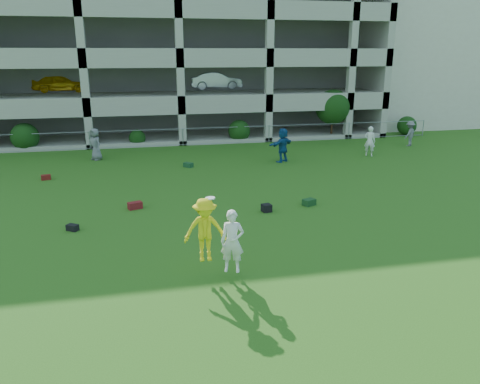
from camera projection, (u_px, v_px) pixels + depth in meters
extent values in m
plane|color=#235114|center=(247.00, 267.00, 13.76)|extent=(100.00, 100.00, 0.00)
cube|color=beige|center=(420.00, 64.00, 43.22)|extent=(16.00, 14.00, 10.00)
imported|color=slate|center=(96.00, 144.00, 27.17)|extent=(1.01, 1.08, 1.85)
imported|color=navy|center=(283.00, 145.00, 26.66)|extent=(1.83, 1.46, 1.95)
imported|color=white|center=(370.00, 141.00, 28.21)|extent=(0.79, 0.73, 1.81)
imported|color=slate|center=(410.00, 134.00, 31.28)|extent=(1.24, 1.09, 1.66)
cube|color=#56150E|center=(135.00, 205.00, 18.83)|extent=(0.62, 0.46, 0.28)
cube|color=black|center=(72.00, 228.00, 16.54)|extent=(0.47, 0.44, 0.22)
cube|color=#143816|center=(309.00, 202.00, 19.27)|extent=(0.60, 0.52, 0.26)
cube|color=black|center=(266.00, 208.00, 18.49)|extent=(0.41, 0.41, 0.30)
cube|color=#52160E|center=(46.00, 177.00, 23.13)|extent=(0.49, 0.35, 0.24)
cube|color=#143818|center=(188.00, 165.00, 25.64)|extent=(0.56, 0.57, 0.25)
imported|color=yellow|center=(205.00, 230.00, 12.79)|extent=(1.18, 0.70, 1.80)
imported|color=silver|center=(232.00, 241.00, 12.83)|extent=(0.75, 0.60, 1.78)
cylinder|color=white|center=(210.00, 198.00, 12.63)|extent=(0.27, 0.27, 0.04)
cube|color=#9E998C|center=(166.00, 53.00, 42.68)|extent=(30.00, 0.50, 12.00)
cube|color=#9E998C|center=(348.00, 53.00, 39.37)|extent=(0.50, 14.00, 12.00)
cube|color=#9E998C|center=(175.00, 128.00, 38.04)|extent=(30.00, 14.00, 0.30)
cube|color=#9E998C|center=(173.00, 90.00, 37.18)|extent=(30.00, 14.00, 0.30)
cube|color=#9E998C|center=(171.00, 51.00, 36.32)|extent=(30.00, 14.00, 0.30)
cube|color=#9E998C|center=(170.00, 10.00, 35.45)|extent=(30.00, 14.00, 0.30)
cube|color=#9E998C|center=(182.00, 107.00, 30.94)|extent=(30.00, 0.30, 0.90)
cube|color=#9E998C|center=(180.00, 60.00, 30.08)|extent=(30.00, 0.30, 0.90)
cube|color=#9E998C|center=(178.00, 11.00, 29.22)|extent=(30.00, 0.30, 0.90)
cube|color=#9E998C|center=(82.00, 53.00, 28.82)|extent=(0.50, 0.50, 12.00)
cube|color=#9E998C|center=(180.00, 53.00, 30.04)|extent=(0.50, 0.50, 12.00)
cube|color=#9E998C|center=(269.00, 53.00, 31.27)|extent=(0.50, 0.50, 12.00)
cube|color=#9E998C|center=(352.00, 53.00, 32.49)|extent=(0.50, 0.50, 12.00)
cube|color=#605E59|center=(170.00, 53.00, 38.23)|extent=(29.00, 9.00, 11.60)
imported|color=#FFB80D|center=(61.00, 83.00, 33.42)|extent=(3.90, 1.62, 1.32)
imported|color=silver|center=(215.00, 81.00, 35.71)|extent=(4.11, 1.72, 1.32)
cylinder|color=gray|center=(90.00, 140.00, 30.14)|extent=(0.06, 0.06, 1.20)
cylinder|color=gray|center=(183.00, 137.00, 31.36)|extent=(0.06, 0.06, 1.20)
cylinder|color=gray|center=(269.00, 134.00, 32.59)|extent=(0.06, 0.06, 1.20)
cylinder|color=gray|center=(349.00, 131.00, 33.81)|extent=(0.06, 0.06, 1.20)
cylinder|color=gray|center=(423.00, 128.00, 35.04)|extent=(0.06, 0.06, 1.20)
cylinder|color=gray|center=(183.00, 129.00, 31.20)|extent=(36.00, 0.04, 0.04)
cylinder|color=gray|center=(183.00, 145.00, 31.51)|extent=(36.00, 0.04, 0.04)
sphere|color=#163D11|center=(25.00, 137.00, 29.80)|extent=(1.76, 1.76, 1.76)
sphere|color=#163D11|center=(137.00, 138.00, 31.33)|extent=(1.10, 1.10, 1.10)
sphere|color=#163D11|center=(239.00, 131.00, 32.69)|extent=(1.54, 1.54, 1.54)
cylinder|color=#382314|center=(332.00, 124.00, 34.25)|extent=(0.16, 0.16, 1.96)
sphere|color=#163D11|center=(333.00, 107.00, 33.89)|extent=(2.52, 2.52, 2.52)
sphere|color=#163D11|center=(407.00, 126.00, 35.36)|extent=(1.43, 1.43, 1.43)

